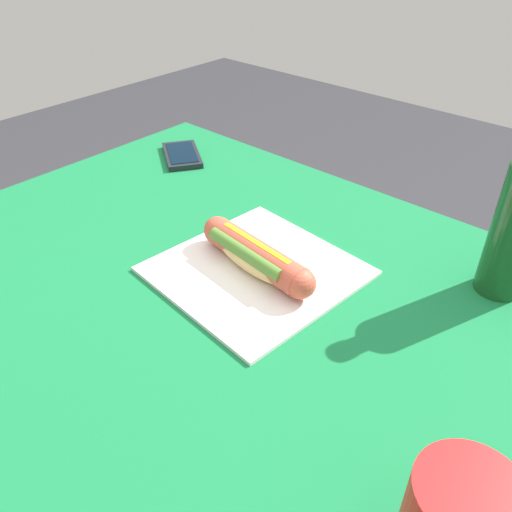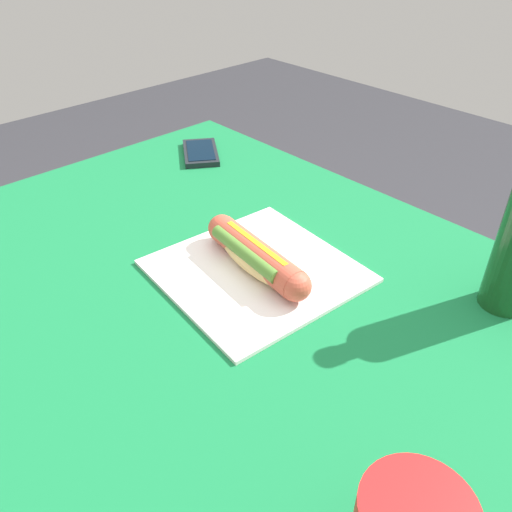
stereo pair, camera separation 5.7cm
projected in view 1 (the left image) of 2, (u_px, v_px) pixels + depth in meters
dining_table at (233, 362)px, 0.83m from camera, size 1.06×0.78×0.76m
paper_wrapper at (256, 271)px, 0.76m from camera, size 0.28×0.29×0.01m
hot_dog at (256, 256)px, 0.74m from camera, size 0.22×0.07×0.05m
cell_phone at (182, 155)px, 1.09m from camera, size 0.15×0.13×0.01m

